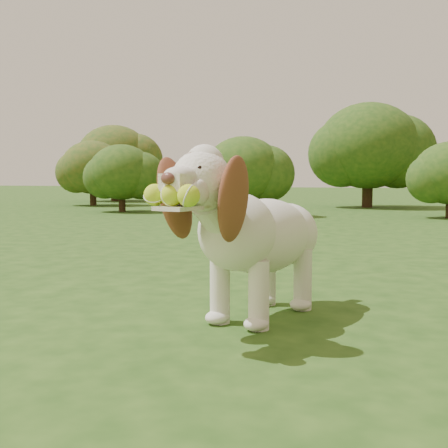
% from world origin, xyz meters
% --- Properties ---
extents(ground, '(80.00, 80.00, 0.00)m').
position_xyz_m(ground, '(0.00, 0.00, 0.00)').
color(ground, '#1F4012').
rests_on(ground, ground).
extents(dog, '(0.64, 1.35, 0.88)m').
position_xyz_m(dog, '(0.10, 0.52, 0.47)').
color(dog, silver).
rests_on(dog, ground).
extents(shrub_a, '(1.40, 1.40, 1.45)m').
position_xyz_m(shrub_a, '(-5.33, 8.34, 0.85)').
color(shrub_a, '#382314').
rests_on(shrub_a, ground).
extents(shrub_b, '(1.46, 1.46, 1.51)m').
position_xyz_m(shrub_b, '(-2.42, 7.87, 0.89)').
color(shrub_b, '#382314').
rests_on(shrub_b, ground).
extents(shrub_g, '(2.29, 2.29, 2.37)m').
position_xyz_m(shrub_g, '(-8.44, 13.12, 1.39)').
color(shrub_g, '#382314').
rests_on(shrub_g, ground).
extents(shrub_e, '(1.65, 1.65, 1.70)m').
position_xyz_m(shrub_e, '(-7.48, 10.47, 1.00)').
color(shrub_e, '#382314').
rests_on(shrub_e, ground).
extents(shrub_i, '(2.48, 2.48, 2.56)m').
position_xyz_m(shrub_i, '(-0.58, 12.00, 1.51)').
color(shrub_i, '#382314').
rests_on(shrub_i, ground).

